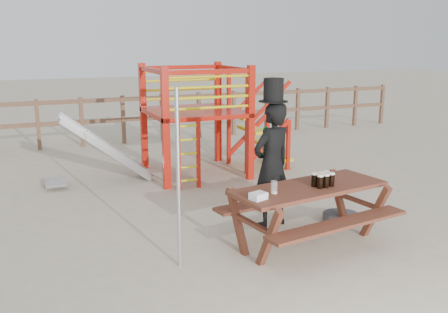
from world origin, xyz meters
TOP-DOWN VIEW (x-y plane):
  - ground at (0.00, 0.00)m, footprint 60.00×60.00m
  - back_fence at (0.00, 7.00)m, footprint 15.09×0.09m
  - playground_fort at (0.12, 3.58)m, footprint 4.71×1.84m
  - picnic_table at (0.36, -0.24)m, footprint 2.18×1.67m
  - man_with_hat at (0.24, 0.53)m, footprint 0.73×0.58m
  - metal_pole at (-1.33, -0.22)m, footprint 0.05×0.05m
  - parasol_base at (1.23, 0.26)m, footprint 0.52×0.52m
  - paper_bag at (-0.46, -0.47)m, footprint 0.21×0.19m
  - stout_pints at (0.51, -0.31)m, footprint 0.28×0.20m
  - empty_glasses at (-0.19, -0.34)m, footprint 0.08×0.08m

SIDE VIEW (x-z plane):
  - ground at x=0.00m, z-range 0.00..0.00m
  - parasol_base at x=1.23m, z-range -0.05..0.17m
  - picnic_table at x=0.36m, z-range 0.10..0.87m
  - back_fence at x=0.00m, z-range 0.14..1.34m
  - paper_bag at x=-0.46m, z-range 0.77..0.85m
  - empty_glasses at x=-0.19m, z-range 0.77..0.92m
  - stout_pints at x=0.51m, z-range 0.77..0.94m
  - man_with_hat at x=0.24m, z-range -0.11..1.94m
  - metal_pole at x=-1.33m, z-range 0.00..2.05m
  - playground_fort at x=0.12m, z-range 0.02..2.12m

